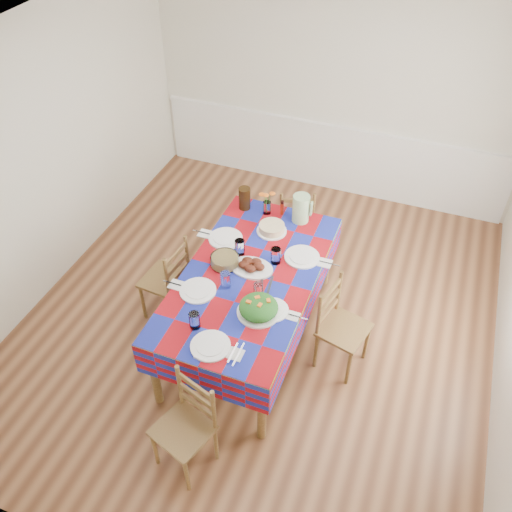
% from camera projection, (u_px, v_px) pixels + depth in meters
% --- Properties ---
extents(room, '(4.58, 5.08, 2.78)m').
position_uv_depth(room, '(261.00, 212.00, 4.61)').
color(room, brown).
rests_on(room, ground).
extents(wainscot, '(4.41, 0.06, 0.92)m').
position_uv_depth(wainscot, '(329.00, 155.00, 6.92)').
color(wainscot, white).
rests_on(wainscot, room).
extents(dining_table, '(1.15, 2.13, 0.83)m').
position_uv_depth(dining_table, '(250.00, 282.00, 4.85)').
color(dining_table, brown).
rests_on(dining_table, room).
extents(setting_near_head, '(0.51, 0.34, 0.15)m').
position_uv_depth(setting_near_head, '(205.00, 337.00, 4.22)').
color(setting_near_head, white).
rests_on(setting_near_head, dining_table).
extents(setting_left_near, '(0.58, 0.34, 0.15)m').
position_uv_depth(setting_left_near, '(207.00, 286.00, 4.63)').
color(setting_left_near, white).
rests_on(setting_left_near, dining_table).
extents(setting_left_far, '(0.60, 0.35, 0.16)m').
position_uv_depth(setting_left_far, '(230.00, 241.00, 5.07)').
color(setting_left_far, white).
rests_on(setting_left_far, dining_table).
extents(setting_right_near, '(0.51, 0.30, 0.13)m').
position_uv_depth(setting_right_near, '(268.00, 303.00, 4.50)').
color(setting_right_near, white).
rests_on(setting_right_near, dining_table).
extents(setting_right_far, '(0.61, 0.35, 0.16)m').
position_uv_depth(setting_right_far, '(293.00, 257.00, 4.91)').
color(setting_right_far, white).
rests_on(setting_right_far, dining_table).
extents(meat_platter, '(0.40, 0.28, 0.08)m').
position_uv_depth(meat_platter, '(251.00, 266.00, 4.82)').
color(meat_platter, white).
rests_on(meat_platter, dining_table).
extents(salad_platter, '(0.36, 0.36, 0.15)m').
position_uv_depth(salad_platter, '(259.00, 308.00, 4.41)').
color(salad_platter, white).
rests_on(salad_platter, dining_table).
extents(pasta_bowl, '(0.26, 0.26, 0.09)m').
position_uv_depth(pasta_bowl, '(225.00, 261.00, 4.85)').
color(pasta_bowl, white).
rests_on(pasta_bowl, dining_table).
extents(cake, '(0.29, 0.29, 0.08)m').
position_uv_depth(cake, '(272.00, 228.00, 5.21)').
color(cake, white).
rests_on(cake, dining_table).
extents(serving_utensils, '(0.16, 0.35, 0.01)m').
position_uv_depth(serving_utensils, '(265.00, 289.00, 4.64)').
color(serving_utensils, black).
rests_on(serving_utensils, dining_table).
extents(flower_vase, '(0.16, 0.13, 0.26)m').
position_uv_depth(flower_vase, '(267.00, 204.00, 5.38)').
color(flower_vase, white).
rests_on(flower_vase, dining_table).
extents(hot_sauce, '(0.04, 0.04, 0.16)m').
position_uv_depth(hot_sauce, '(282.00, 207.00, 5.39)').
color(hot_sauce, red).
rests_on(hot_sauce, dining_table).
extents(green_pitcher, '(0.17, 0.17, 0.29)m').
position_uv_depth(green_pitcher, '(301.00, 208.00, 5.27)').
color(green_pitcher, '#A1CD91').
rests_on(green_pitcher, dining_table).
extents(tea_pitcher, '(0.12, 0.12, 0.24)m').
position_uv_depth(tea_pitcher, '(245.00, 198.00, 5.44)').
color(tea_pitcher, black).
rests_on(tea_pitcher, dining_table).
extents(name_card, '(0.09, 0.03, 0.02)m').
position_uv_depth(name_card, '(200.00, 358.00, 4.10)').
color(name_card, white).
rests_on(name_card, dining_table).
extents(chair_near, '(0.50, 0.49, 0.91)m').
position_uv_depth(chair_near, '(187.00, 426.00, 4.10)').
color(chair_near, brown).
rests_on(chair_near, room).
extents(chair_far, '(0.50, 0.49, 0.90)m').
position_uv_depth(chair_far, '(296.00, 221.00, 5.98)').
color(chair_far, brown).
rests_on(chair_far, room).
extents(chair_left, '(0.43, 0.45, 0.94)m').
position_uv_depth(chair_left, '(168.00, 280.00, 5.26)').
color(chair_left, brown).
rests_on(chair_left, room).
extents(chair_right, '(0.48, 0.50, 0.93)m').
position_uv_depth(chair_right, '(340.00, 327.00, 4.82)').
color(chair_right, brown).
rests_on(chair_right, room).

